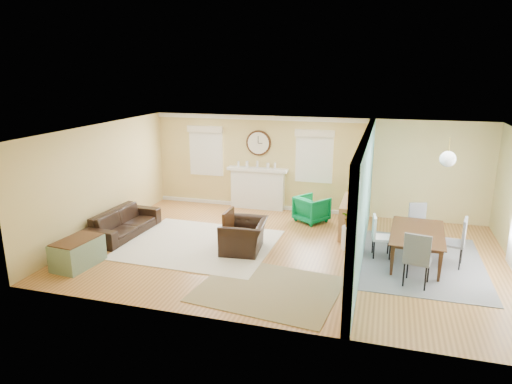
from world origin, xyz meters
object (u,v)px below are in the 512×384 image
green_chair (312,209)px  credenza (352,216)px  dining_table (418,247)px  eames_chair (244,236)px  sofa (124,223)px

green_chair → credenza: 1.19m
dining_table → green_chair: bearing=55.4°
green_chair → dining_table: green_chair is taller
eames_chair → sofa: bearing=-98.8°
green_chair → dining_table: 3.16m
eames_chair → credenza: size_ratio=0.69×
sofa → green_chair: size_ratio=2.79×
eames_chair → green_chair: size_ratio=1.42×
credenza → dining_table: (1.43, -1.42, -0.08)m
green_chair → dining_table: (2.50, -1.94, -0.01)m
eames_chair → green_chair: bearing=149.8°
sofa → credenza: size_ratio=1.36×
credenza → dining_table: 2.02m
green_chair → credenza: (1.06, -0.52, 0.06)m
eames_chair → dining_table: bearing=91.0°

